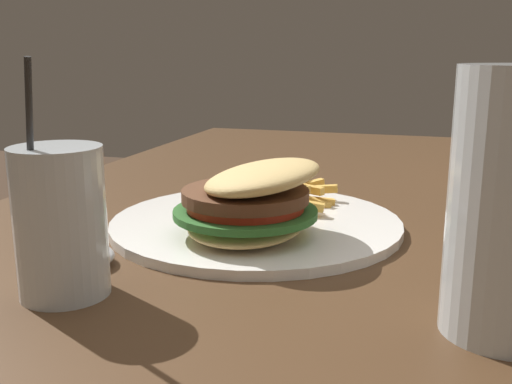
{
  "coord_description": "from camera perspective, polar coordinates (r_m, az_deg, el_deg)",
  "views": [
    {
      "loc": [
        0.63,
        -0.02,
        0.93
      ],
      "look_at": [
        0.03,
        -0.2,
        0.78
      ],
      "focal_mm": 42.0,
      "sensor_mm": 36.0,
      "label": 1
    }
  ],
  "objects": [
    {
      "name": "spoon",
      "position": [
        0.57,
        -16.0,
        -5.67
      ],
      "size": [
        0.15,
        0.16,
        0.02
      ],
      "rotation": [
        0.0,
        0.0,
        0.85
      ],
      "color": "silver",
      "rests_on": "dining_table"
    },
    {
      "name": "dining_table",
      "position": [
        0.68,
        17.3,
        -10.83
      ],
      "size": [
        1.52,
        1.11,
        0.74
      ],
      "color": "#4C331E",
      "rests_on": "ground_plane"
    },
    {
      "name": "meal_plate_near",
      "position": [
        0.62,
        -0.09,
        -1.78
      ],
      "size": [
        0.31,
        0.31,
        0.09
      ],
      "color": "white",
      "rests_on": "dining_table"
    },
    {
      "name": "juice_glass",
      "position": [
        0.49,
        -18.09,
        -3.2
      ],
      "size": [
        0.07,
        0.07,
        0.19
      ],
      "color": "silver",
      "rests_on": "dining_table"
    }
  ]
}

